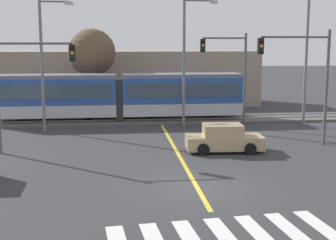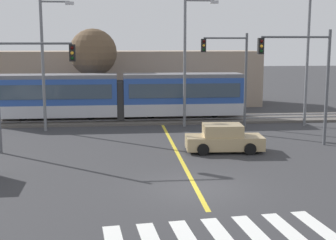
% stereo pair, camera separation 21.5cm
% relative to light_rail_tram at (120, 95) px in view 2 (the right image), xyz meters
% --- Properties ---
extents(ground_plane, '(200.00, 200.00, 0.00)m').
position_rel_light_rail_tram_xyz_m(ground_plane, '(3.02, -16.96, -2.05)').
color(ground_plane, '#333335').
extents(track_bed, '(120.00, 4.00, 0.18)m').
position_rel_light_rail_tram_xyz_m(track_bed, '(3.02, 0.01, -1.96)').
color(track_bed, '#56514C').
rests_on(track_bed, ground).
extents(rail_near, '(120.00, 0.08, 0.10)m').
position_rel_light_rail_tram_xyz_m(rail_near, '(3.02, -0.71, -1.82)').
color(rail_near, '#939399').
rests_on(rail_near, track_bed).
extents(rail_far, '(120.00, 0.08, 0.10)m').
position_rel_light_rail_tram_xyz_m(rail_far, '(3.02, 0.73, -1.82)').
color(rail_far, '#939399').
rests_on(rail_far, track_bed).
extents(light_rail_tram, '(18.50, 2.64, 3.43)m').
position_rel_light_rail_tram_xyz_m(light_rail_tram, '(0.00, 0.00, 0.00)').
color(light_rail_tram, '#B7BAC1').
rests_on(light_rail_tram, track_bed).
extents(crosswalk_stripe_2, '(0.83, 2.84, 0.01)m').
position_rel_light_rail_tram_xyz_m(crosswalk_stripe_2, '(1.93, -21.85, -2.04)').
color(crosswalk_stripe_2, silver).
rests_on(crosswalk_stripe_2, ground).
extents(crosswalk_stripe_3, '(0.83, 2.84, 0.01)m').
position_rel_light_rail_tram_xyz_m(crosswalk_stripe_3, '(3.02, -21.74, -2.04)').
color(crosswalk_stripe_3, silver).
rests_on(crosswalk_stripe_3, ground).
extents(crosswalk_stripe_4, '(0.83, 2.84, 0.01)m').
position_rel_light_rail_tram_xyz_m(crosswalk_stripe_4, '(4.12, -21.63, -2.04)').
color(crosswalk_stripe_4, silver).
rests_on(crosswalk_stripe_4, ground).
extents(crosswalk_stripe_5, '(0.83, 2.84, 0.01)m').
position_rel_light_rail_tram_xyz_m(crosswalk_stripe_5, '(5.21, -21.52, -2.04)').
color(crosswalk_stripe_5, silver).
rests_on(crosswalk_stripe_5, ground).
extents(crosswalk_stripe_6, '(0.83, 2.84, 0.01)m').
position_rel_light_rail_tram_xyz_m(crosswalk_stripe_6, '(6.31, -21.41, -2.04)').
color(crosswalk_stripe_6, silver).
rests_on(crosswalk_stripe_6, ground).
extents(lane_centre_line, '(0.20, 17.74, 0.01)m').
position_rel_light_rail_tram_xyz_m(lane_centre_line, '(3.02, -10.87, -2.05)').
color(lane_centre_line, gold).
rests_on(lane_centre_line, ground).
extents(sedan_crossing, '(4.29, 2.10, 1.52)m').
position_rel_light_rail_tram_xyz_m(sedan_crossing, '(5.61, -10.60, -1.35)').
color(sedan_crossing, tan).
rests_on(sedan_crossing, ground).
extents(traffic_light_far_right, '(3.25, 0.38, 6.57)m').
position_rel_light_rail_tram_xyz_m(traffic_light_far_right, '(7.68, -3.48, 2.28)').
color(traffic_light_far_right, '#515459').
rests_on(traffic_light_far_right, ground).
extents(traffic_light_mid_left, '(4.25, 0.38, 6.20)m').
position_rel_light_rail_tram_xyz_m(traffic_light_mid_left, '(-5.10, -9.72, 2.13)').
color(traffic_light_mid_left, '#515459').
rests_on(traffic_light_mid_left, ground).
extents(traffic_light_mid_right, '(4.25, 0.38, 6.66)m').
position_rel_light_rail_tram_xyz_m(traffic_light_mid_right, '(10.48, -9.53, 2.37)').
color(traffic_light_mid_right, '#515459').
rests_on(traffic_light_mid_right, ground).
extents(street_lamp_west, '(2.26, 0.28, 8.78)m').
position_rel_light_rail_tram_xyz_m(street_lamp_west, '(-4.90, -3.30, 2.93)').
color(street_lamp_west, slate).
rests_on(street_lamp_west, ground).
extents(street_lamp_centre, '(2.41, 0.28, 8.99)m').
position_rel_light_rail_tram_xyz_m(street_lamp_centre, '(4.75, -2.63, 3.06)').
color(street_lamp_centre, slate).
rests_on(street_lamp_centre, ground).
extents(street_lamp_east, '(2.54, 0.28, 9.66)m').
position_rel_light_rail_tram_xyz_m(street_lamp_east, '(13.42, -3.18, 3.42)').
color(street_lamp_east, slate).
rests_on(street_lamp_east, ground).
extents(bare_tree_west, '(3.88, 3.88, 7.08)m').
position_rel_light_rail_tram_xyz_m(bare_tree_west, '(-2.16, 3.72, 3.06)').
color(bare_tree_west, brown).
rests_on(bare_tree_west, ground).
extents(building_backdrop_far, '(24.91, 6.00, 5.15)m').
position_rel_light_rail_tram_xyz_m(building_backdrop_far, '(0.75, 9.85, 0.53)').
color(building_backdrop_far, gray).
rests_on(building_backdrop_far, ground).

